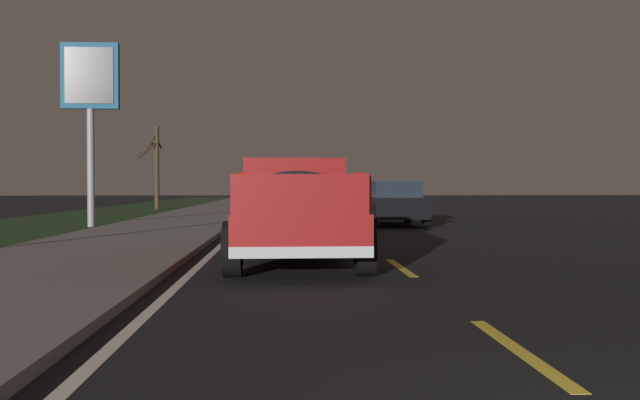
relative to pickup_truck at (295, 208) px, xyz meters
name	(u,v)px	position (x,y,z in m)	size (l,w,h in m)	color
ground	(329,217)	(17.55, -1.75, -0.98)	(144.00, 144.00, 0.00)	black
sidewalk_shoulder	(198,216)	(17.55, 3.95, -0.92)	(108.00, 4.00, 0.12)	slate
grass_verge	(81,218)	(17.55, 8.95, -0.98)	(108.00, 6.00, 0.01)	#1E3819
lane_markings	(272,215)	(19.45, 0.76, -0.98)	(108.00, 3.54, 0.01)	yellow
pickup_truck	(295,208)	(0.00, 0.00, 0.00)	(5.45, 2.34, 1.87)	maroon
sedan_black	(392,203)	(11.51, -3.56, -0.20)	(4.44, 2.10, 1.54)	black
sedan_red	(284,197)	(24.92, 0.22, -0.20)	(4.43, 2.07, 1.54)	maroon
gas_price_sign	(90,90)	(11.02, 6.68, 3.60)	(0.27, 1.90, 6.15)	#99999E
bare_tree_far	(156,165)	(27.94, 7.69, 1.60)	(1.94, 1.37, 4.85)	#423323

